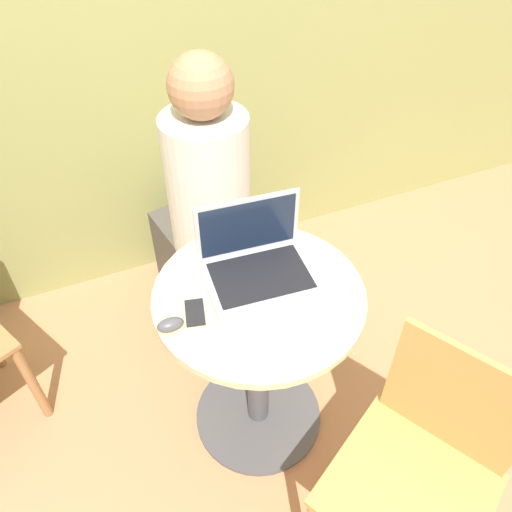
{
  "coord_description": "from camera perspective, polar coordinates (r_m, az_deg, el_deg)",
  "views": [
    {
      "loc": [
        -0.41,
        -0.93,
        1.81
      ],
      "look_at": [
        0.01,
        0.05,
        0.82
      ],
      "focal_mm": 35.0,
      "sensor_mm": 36.0,
      "label": 1
    }
  ],
  "objects": [
    {
      "name": "chair_empty",
      "position": [
        1.55,
        18.06,
        -22.37
      ],
      "size": [
        0.54,
        0.54,
        0.84
      ],
      "color": "tan",
      "rests_on": "ground_plane"
    },
    {
      "name": "laptop",
      "position": [
        1.52,
        0.07,
        -0.68
      ],
      "size": [
        0.35,
        0.28,
        0.22
      ],
      "color": "#B7B7BC",
      "rests_on": "round_table"
    },
    {
      "name": "round_table",
      "position": [
        1.69,
        0.31,
        -10.13
      ],
      "size": [
        0.64,
        0.64,
        0.72
      ],
      "color": "#4C4C51",
      "rests_on": "ground_plane"
    },
    {
      "name": "person_seated",
      "position": [
        2.04,
        -5.77,
        3.76
      ],
      "size": [
        0.36,
        0.5,
        1.23
      ],
      "color": "#4C4742",
      "rests_on": "ground_plane"
    },
    {
      "name": "computer_mouse",
      "position": [
        1.41,
        -9.78,
        -7.71
      ],
      "size": [
        0.08,
        0.04,
        0.04
      ],
      "color": "#4C4C51",
      "rests_on": "round_table"
    },
    {
      "name": "ground_plane",
      "position": [
        2.07,
        0.26,
        -17.71
      ],
      "size": [
        12.0,
        12.0,
        0.0
      ],
      "primitive_type": "plane",
      "color": "tan"
    },
    {
      "name": "cell_phone",
      "position": [
        1.44,
        -7.0,
        -6.43
      ],
      "size": [
        0.07,
        0.1,
        0.02
      ],
      "color": "black",
      "rests_on": "round_table"
    }
  ]
}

